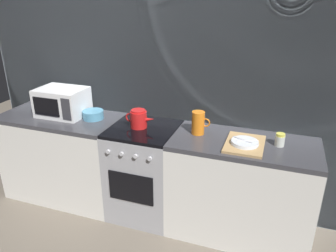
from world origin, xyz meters
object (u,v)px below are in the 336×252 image
Objects in this scene: spice_jar at (280,140)px; dish_pile at (245,143)px; stove_unit at (145,171)px; pitcher at (198,123)px; microwave at (62,102)px; mixing_bowl at (93,115)px; kettle at (139,119)px.

dish_pile is at bearing -160.63° from spice_jar.
pitcher is at bearing 4.68° from stove_unit.
microwave is 0.34m from mixing_bowl.
kettle reaches higher than spice_jar.
kettle is at bearing 179.83° from stove_unit.
microwave is 1.37m from pitcher.
mixing_bowl is 1.71m from spice_jar.
kettle is at bearing -175.71° from pitcher.
dish_pile is (0.91, -0.07, 0.47)m from stove_unit.
mixing_bowl is at bearing 174.15° from kettle.
microwave is 2.30× the size of pitcher.
microwave is 1.15× the size of dish_pile.
pitcher is 0.50× the size of dish_pile.
dish_pile is (1.45, -0.12, -0.02)m from mixing_bowl.
microwave is 2.30× the size of mixing_bowl.
stove_unit is 8.57× the size of spice_jar.
mixing_bowl is 1.00× the size of pitcher.
pitcher reaches higher than dish_pile.
pitcher is at bearing -0.61° from mixing_bowl.
stove_unit is 4.50× the size of pitcher.
kettle reaches higher than stove_unit.
stove_unit is 0.74m from mixing_bowl.
kettle is 0.95m from dish_pile.
kettle reaches higher than dish_pile.
microwave reaches higher than mixing_bowl.
dish_pile is (0.95, -0.07, -0.06)m from kettle.
mixing_bowl is 1.04m from pitcher.
microwave is at bearing -178.11° from mixing_bowl.
microwave reaches higher than spice_jar.
microwave is 0.84m from kettle.
microwave reaches higher than stove_unit.
spice_jar is (1.21, 0.03, -0.03)m from kettle.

